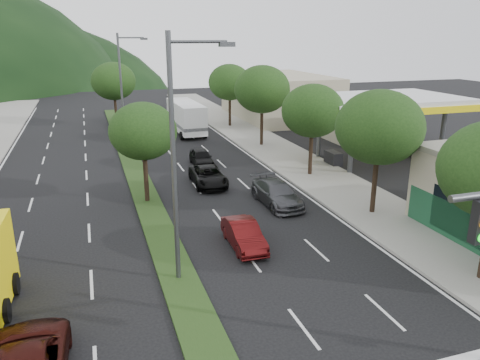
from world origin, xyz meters
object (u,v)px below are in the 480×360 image
object	(u,v)px
tree_r_c	(313,111)
car_queue_d	(208,176)
streetlight_mid	(124,86)
car_queue_a	(201,157)
tree_r_b	(379,127)
tree_med_far	(113,81)
tree_r_d	(262,89)
tree_med_near	(143,131)
tree_r_e	(230,82)
car_queue_c	(244,234)
car_queue_b	(277,193)
motorhome	(186,117)
streetlight_near	(178,150)

from	to	relation	value
tree_r_c	car_queue_d	world-z (taller)	tree_r_c
streetlight_mid	car_queue_a	xyz separation A→B (m)	(4.95, -7.81, -4.93)
tree_r_b	car_queue_a	size ratio (longest dim) A/B	1.82
tree_med_far	streetlight_mid	size ratio (longest dim) A/B	0.69
tree_r_d	car_queue_a	bearing A→B (deg)	-144.90
tree_med_near	streetlight_mid	bearing A→B (deg)	89.22
tree_r_e	car_queue_c	xyz separation A→B (m)	(-8.38, -29.81, -4.26)
streetlight_mid	car_queue_c	size ratio (longest dim) A/B	2.60
car_queue_a	car_queue_d	xyz separation A→B (m)	(-0.74, -5.00, -0.02)
streetlight_mid	car_queue_b	distance (m)	19.82
tree_r_e	car_queue_a	xyz separation A→B (m)	(-6.84, -14.81, -4.24)
tree_r_e	motorhome	distance (m)	6.56
tree_r_c	tree_med_near	size ratio (longest dim) A/B	1.08
tree_r_e	tree_med_far	world-z (taller)	tree_med_far
motorhome	tree_r_c	bearing A→B (deg)	-74.61
tree_r_e	tree_med_near	size ratio (longest dim) A/B	1.11
tree_r_e	car_queue_d	size ratio (longest dim) A/B	1.48
car_queue_a	car_queue_c	distance (m)	15.08
tree_r_e	tree_med_near	xyz separation A→B (m)	(-12.00, -22.00, -0.46)
tree_r_b	tree_r_e	size ratio (longest dim) A/B	1.03
car_queue_c	motorhome	size ratio (longest dim) A/B	0.45
streetlight_mid	car_queue_c	distance (m)	23.59
tree_r_b	motorhome	world-z (taller)	tree_r_b
car_queue_b	tree_med_far	bearing A→B (deg)	102.64
car_queue_b	car_queue_d	size ratio (longest dim) A/B	1.06
tree_r_e	tree_med_near	world-z (taller)	tree_r_e
car_queue_b	car_queue_d	world-z (taller)	car_queue_b
tree_r_b	car_queue_c	world-z (taller)	tree_r_b
streetlight_mid	car_queue_b	bearing A→B (deg)	-67.99
tree_r_d	tree_r_e	world-z (taller)	tree_r_d
tree_r_e	streetlight_near	world-z (taller)	streetlight_near
tree_med_near	streetlight_near	size ratio (longest dim) A/B	0.60
tree_r_e	car_queue_d	world-z (taller)	tree_r_e
streetlight_near	tree_med_near	bearing A→B (deg)	91.18
tree_r_c	motorhome	bearing A→B (deg)	106.64
car_queue_d	tree_med_far	bearing A→B (deg)	102.73
tree_r_c	car_queue_b	bearing A→B (deg)	-133.69
tree_r_b	car_queue_a	world-z (taller)	tree_r_b
tree_r_d	streetlight_near	size ratio (longest dim) A/B	0.72
tree_r_c	tree_r_e	distance (m)	20.00
streetlight_mid	motorhome	world-z (taller)	streetlight_mid
motorhome	tree_r_d	bearing A→B (deg)	-57.24
tree_med_far	car_queue_b	world-z (taller)	tree_med_far
tree_r_d	streetlight_near	distance (m)	24.97
tree_med_far	motorhome	distance (m)	9.57
car_queue_d	tree_r_b	bearing A→B (deg)	-45.02
tree_r_d	tree_r_e	xyz separation A→B (m)	(0.00, 10.00, -0.29)
streetlight_near	car_queue_a	xyz separation A→B (m)	(4.95, 17.19, -4.93)
tree_r_e	tree_med_near	bearing A→B (deg)	-118.61
streetlight_near	car_queue_a	size ratio (longest dim) A/B	2.62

